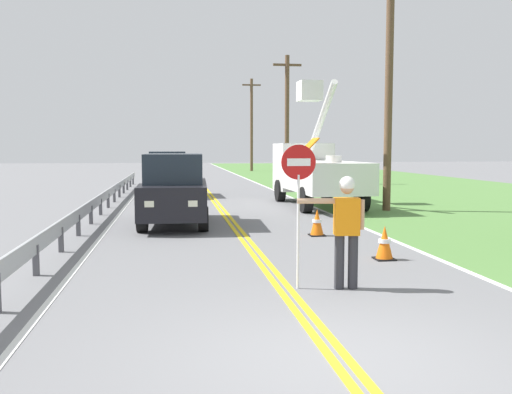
% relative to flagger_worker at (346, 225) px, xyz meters
% --- Properties ---
extents(ground_plane, '(160.00, 160.00, 0.00)m').
position_rel_flagger_worker_xyz_m(ground_plane, '(-0.98, -2.91, -1.05)').
color(ground_plane, slate).
extents(grass_verge_right, '(16.00, 110.00, 0.01)m').
position_rel_flagger_worker_xyz_m(grass_verge_right, '(10.62, 17.09, -1.04)').
color(grass_verge_right, '#517F3D').
rests_on(grass_verge_right, ground).
extents(centerline_yellow_left, '(0.11, 110.00, 0.01)m').
position_rel_flagger_worker_xyz_m(centerline_yellow_left, '(-1.07, 17.09, -1.04)').
color(centerline_yellow_left, yellow).
rests_on(centerline_yellow_left, ground).
extents(centerline_yellow_right, '(0.11, 110.00, 0.01)m').
position_rel_flagger_worker_xyz_m(centerline_yellow_right, '(-0.89, 17.09, -1.04)').
color(centerline_yellow_right, yellow).
rests_on(centerline_yellow_right, ground).
extents(edge_line_right, '(0.12, 110.00, 0.01)m').
position_rel_flagger_worker_xyz_m(edge_line_right, '(2.62, 17.09, -1.04)').
color(edge_line_right, silver).
rests_on(edge_line_right, ground).
extents(edge_line_left, '(0.12, 110.00, 0.01)m').
position_rel_flagger_worker_xyz_m(edge_line_left, '(-4.58, 17.09, -1.04)').
color(edge_line_left, silver).
rests_on(edge_line_left, ground).
extents(flagger_worker, '(1.08, 0.31, 1.83)m').
position_rel_flagger_worker_xyz_m(flagger_worker, '(0.00, 0.00, 0.00)').
color(flagger_worker, '#2D2D33').
rests_on(flagger_worker, ground).
extents(stop_sign_paddle, '(0.56, 0.04, 2.33)m').
position_rel_flagger_worker_xyz_m(stop_sign_paddle, '(-0.76, 0.11, 0.66)').
color(stop_sign_paddle, silver).
rests_on(stop_sign_paddle, ground).
extents(utility_bucket_truck, '(2.67, 6.86, 4.98)m').
position_rel_flagger_worker_xyz_m(utility_bucket_truck, '(2.83, 13.02, 0.35)').
color(utility_bucket_truck, white).
rests_on(utility_bucket_truck, ground).
extents(oncoming_suv_nearest, '(2.08, 4.68, 2.10)m').
position_rel_flagger_worker_xyz_m(oncoming_suv_nearest, '(-2.69, 8.07, 0.01)').
color(oncoming_suv_nearest, black).
rests_on(oncoming_suv_nearest, ground).
extents(oncoming_suv_second, '(2.00, 4.64, 2.10)m').
position_rel_flagger_worker_xyz_m(oncoming_suv_second, '(-3.01, 18.23, 0.01)').
color(oncoming_suv_second, '#4C5156').
rests_on(oncoming_suv_second, ground).
extents(utility_pole_near, '(1.80, 0.28, 8.87)m').
position_rel_flagger_worker_xyz_m(utility_pole_near, '(4.94, 10.74, 3.57)').
color(utility_pole_near, brown).
rests_on(utility_pole_near, ground).
extents(utility_pole_mid, '(1.80, 0.28, 8.05)m').
position_rel_flagger_worker_xyz_m(utility_pole_mid, '(4.45, 26.42, 3.16)').
color(utility_pole_mid, brown).
rests_on(utility_pole_mid, ground).
extents(utility_pole_far, '(1.80, 0.28, 8.93)m').
position_rel_flagger_worker_xyz_m(utility_pole_far, '(4.92, 45.82, 3.60)').
color(utility_pole_far, brown).
rests_on(utility_pole_far, ground).
extents(traffic_cone_lead, '(0.40, 0.40, 0.70)m').
position_rel_flagger_worker_xyz_m(traffic_cone_lead, '(1.51, 2.17, -0.71)').
color(traffic_cone_lead, orange).
rests_on(traffic_cone_lead, ground).
extents(traffic_cone_mid, '(0.40, 0.40, 0.70)m').
position_rel_flagger_worker_xyz_m(traffic_cone_mid, '(0.94, 5.41, -0.71)').
color(traffic_cone_mid, orange).
rests_on(traffic_cone_mid, ground).
extents(guardrail_left_shoulder, '(0.10, 32.00, 0.71)m').
position_rel_flagger_worker_xyz_m(guardrail_left_shoulder, '(-5.18, 12.00, -0.53)').
color(guardrail_left_shoulder, '#9EA0A3').
rests_on(guardrail_left_shoulder, ground).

